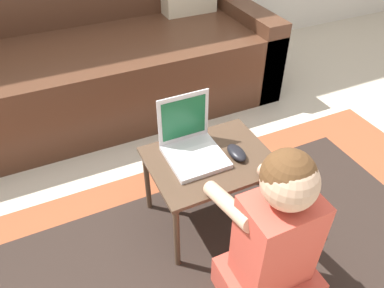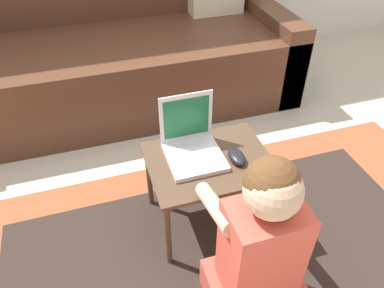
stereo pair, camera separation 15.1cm
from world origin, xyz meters
TOP-DOWN VIEW (x-y plane):
  - ground_plane at (0.00, 0.00)m, footprint 16.00×16.00m
  - area_rug at (0.12, -0.20)m, footprint 2.53×1.27m
  - couch at (-0.09, 1.22)m, footprint 2.24×0.91m
  - laptop_desk at (0.12, 0.01)m, footprint 0.50×0.39m
  - laptop at (0.06, 0.07)m, footprint 0.22×0.23m
  - computer_mouse at (0.22, -0.02)m, footprint 0.06×0.11m
  - person_seated at (0.15, -0.41)m, footprint 0.33×0.41m

SIDE VIEW (x-z plane):
  - ground_plane at x=0.00m, z-range 0.00..0.00m
  - area_rug at x=0.12m, z-range 0.00..0.01m
  - couch at x=-0.09m, z-range -0.13..0.69m
  - person_seated at x=0.15m, z-range -0.03..0.68m
  - laptop_desk at x=0.12m, z-range 0.14..0.51m
  - computer_mouse at x=0.22m, z-range 0.37..0.41m
  - laptop at x=0.06m, z-range 0.29..0.53m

